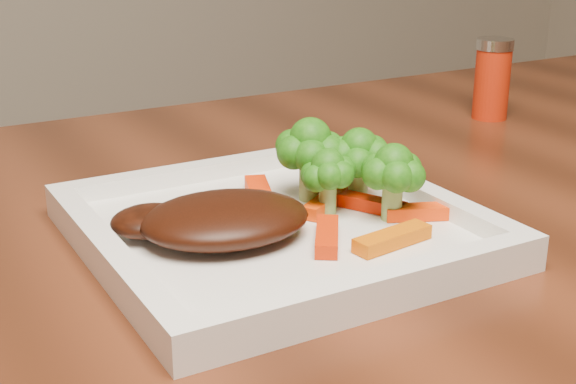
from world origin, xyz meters
TOP-DOWN VIEW (x-y plane):
  - plate at (-0.29, 0.12)m, footprint 0.27×0.27m
  - steak at (-0.33, 0.12)m, footprint 0.13×0.11m
  - broccoli_0 at (-0.24, 0.16)m, footprint 0.07×0.07m
  - broccoli_1 at (-0.21, 0.14)m, footprint 0.06×0.06m
  - broccoli_2 at (-0.21, 0.09)m, footprint 0.06×0.06m
  - broccoli_3 at (-0.24, 0.13)m, footprint 0.06×0.06m
  - carrot_0 at (-0.24, 0.05)m, footprint 0.06×0.02m
  - carrot_1 at (-0.19, 0.08)m, footprint 0.06×0.04m
  - carrot_2 at (-0.28, 0.08)m, footprint 0.04×0.06m
  - carrot_3 at (-0.19, 0.17)m, footprint 0.06×0.04m
  - carrot_4 at (-0.28, 0.18)m, footprint 0.04×0.07m
  - carrot_5 at (-0.21, 0.11)m, footprint 0.04×0.05m
  - carrot_6 at (-0.25, 0.13)m, footprint 0.05×0.04m
  - spice_shaker at (0.10, 0.32)m, footprint 0.05×0.05m

SIDE VIEW (x-z plane):
  - plate at x=-0.29m, z-range 0.75..0.76m
  - carrot_0 at x=-0.24m, z-range 0.76..0.77m
  - carrot_1 at x=-0.19m, z-range 0.76..0.77m
  - carrot_2 at x=-0.28m, z-range 0.76..0.77m
  - carrot_3 at x=-0.19m, z-range 0.76..0.77m
  - carrot_4 at x=-0.28m, z-range 0.76..0.77m
  - carrot_5 at x=-0.21m, z-range 0.76..0.77m
  - carrot_6 at x=-0.25m, z-range 0.76..0.77m
  - steak at x=-0.33m, z-range 0.76..0.79m
  - broccoli_2 at x=-0.21m, z-range 0.76..0.82m
  - broccoli_3 at x=-0.24m, z-range 0.76..0.82m
  - broccoli_1 at x=-0.21m, z-range 0.76..0.83m
  - spice_shaker at x=0.10m, z-range 0.75..0.84m
  - broccoli_0 at x=-0.24m, z-range 0.76..0.83m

